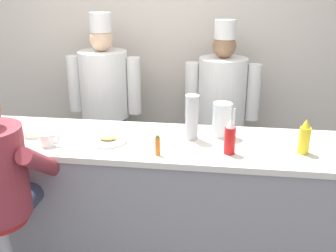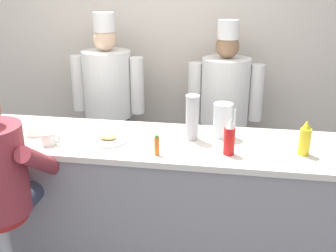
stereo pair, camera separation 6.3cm
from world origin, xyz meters
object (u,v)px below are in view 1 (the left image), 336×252
object	(u,v)px
ketchup_bottle_red	(230,138)
water_pitcher_clear	(222,120)
hot_sauce_bottle_orange	(158,146)
cook_in_whites_near	(105,100)
coffee_mug_white	(48,140)
cereal_bowl	(35,131)
mustard_bottle_yellow	(305,137)
breakfast_plate	(108,140)
cook_in_whites_far	(221,107)
cup_stack_steel	(192,117)

from	to	relation	value
ketchup_bottle_red	water_pitcher_clear	bearing A→B (deg)	99.55
hot_sauce_bottle_orange	cook_in_whites_near	distance (m)	1.40
ketchup_bottle_red	coffee_mug_white	distance (m)	1.17
ketchup_bottle_red	hot_sauce_bottle_orange	xyz separation A→B (m)	(-0.44, -0.08, -0.04)
water_pitcher_clear	coffee_mug_white	world-z (taller)	water_pitcher_clear
cereal_bowl	water_pitcher_clear	bearing A→B (deg)	7.17
ketchup_bottle_red	mustard_bottle_yellow	world-z (taller)	ketchup_bottle_red
mustard_bottle_yellow	breakfast_plate	size ratio (longest dim) A/B	0.88
ketchup_bottle_red	cook_in_whites_far	size ratio (longest dim) A/B	0.13
water_pitcher_clear	cook_in_whites_far	world-z (taller)	cook_in_whites_far
cook_in_whites_near	mustard_bottle_yellow	bearing A→B (deg)	-33.57
mustard_bottle_yellow	cook_in_whites_far	xyz separation A→B (m)	(-0.51, 1.09, -0.16)
cook_in_whites_far	ketchup_bottle_red	bearing A→B (deg)	-87.31
mustard_bottle_yellow	cook_in_whites_near	size ratio (longest dim) A/B	0.13
cereal_bowl	coffee_mug_white	bearing A→B (deg)	-44.54
hot_sauce_bottle_orange	cup_stack_steel	bearing A→B (deg)	58.06
cup_stack_steel	cook_in_whites_near	bearing A→B (deg)	133.97
coffee_mug_white	mustard_bottle_yellow	bearing A→B (deg)	3.84
cook_in_whites_far	water_pitcher_clear	bearing A→B (deg)	-89.70
mustard_bottle_yellow	hot_sauce_bottle_orange	size ratio (longest dim) A/B	1.75
mustard_bottle_yellow	cup_stack_steel	bearing A→B (deg)	168.52
breakfast_plate	cereal_bowl	distance (m)	0.55
hot_sauce_bottle_orange	coffee_mug_white	bearing A→B (deg)	176.57
cook_in_whites_near	cook_in_whites_far	bearing A→B (deg)	1.76
mustard_bottle_yellow	cook_in_whites_near	xyz separation A→B (m)	(-1.59, 1.05, -0.13)
breakfast_plate	cook_in_whites_near	bearing A→B (deg)	107.44
ketchup_bottle_red	hot_sauce_bottle_orange	distance (m)	0.45
ketchup_bottle_red	cook_in_whites_near	size ratio (longest dim) A/B	0.13
water_pitcher_clear	cook_in_whites_near	bearing A→B (deg)	142.57
hot_sauce_bottle_orange	coffee_mug_white	size ratio (longest dim) A/B	0.92
cook_in_whites_far	hot_sauce_bottle_orange	bearing A→B (deg)	-107.19
cup_stack_steel	cook_in_whites_far	size ratio (longest dim) A/B	0.18
breakfast_plate	cook_in_whites_far	world-z (taller)	cook_in_whites_far
hot_sauce_bottle_orange	coffee_mug_white	distance (m)	0.73
hot_sauce_bottle_orange	breakfast_plate	xyz separation A→B (m)	(-0.36, 0.16, -0.05)
ketchup_bottle_red	cup_stack_steel	size ratio (longest dim) A/B	0.74
water_pitcher_clear	cook_in_whites_far	xyz separation A→B (m)	(-0.00, 0.86, -0.17)
water_pitcher_clear	cook_in_whites_near	distance (m)	1.37
breakfast_plate	cup_stack_steel	xyz separation A→B (m)	(0.55, 0.13, 0.14)
coffee_mug_white	cook_in_whites_far	size ratio (longest dim) A/B	0.08
breakfast_plate	coffee_mug_white	distance (m)	0.39
cook_in_whites_far	cup_stack_steel	bearing A→B (deg)	-101.88
cook_in_whites_far	cereal_bowl	bearing A→B (deg)	-141.58
cook_in_whites_near	hot_sauce_bottle_orange	bearing A→B (deg)	-60.16
hot_sauce_bottle_orange	cup_stack_steel	distance (m)	0.36
cup_stack_steel	cook_in_whites_near	size ratio (longest dim) A/B	0.18
breakfast_plate	coffee_mug_white	world-z (taller)	coffee_mug_white
breakfast_plate	cereal_bowl	xyz separation A→B (m)	(-0.54, 0.05, 0.01)
ketchup_bottle_red	mustard_bottle_yellow	distance (m)	0.46
ketchup_bottle_red	mustard_bottle_yellow	xyz separation A→B (m)	(0.46, 0.07, -0.00)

